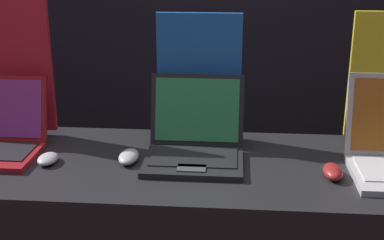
# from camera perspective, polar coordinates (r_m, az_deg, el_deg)

# --- Properties ---
(mouse_front) EXTENTS (0.06, 0.10, 0.03)m
(mouse_front) POSITION_cam_1_polar(r_m,az_deg,el_deg) (1.83, -15.13, -4.02)
(mouse_front) COLOR #B2B2B7
(mouse_front) RESTS_ON display_counter
(promo_stand_front) EXTENTS (0.34, 0.07, 0.54)m
(promo_stand_front) POSITION_cam_1_polar(r_m,az_deg,el_deg) (2.06, -19.21, 5.40)
(promo_stand_front) COLOR black
(promo_stand_front) RESTS_ON display_counter
(laptop_middle) EXTENTS (0.32, 0.33, 0.26)m
(laptop_middle) POSITION_cam_1_polar(r_m,az_deg,el_deg) (1.79, 0.32, -2.23)
(laptop_middle) COLOR black
(laptop_middle) RESTS_ON display_counter
(mouse_middle) EXTENTS (0.06, 0.12, 0.04)m
(mouse_middle) POSITION_cam_1_polar(r_m,az_deg,el_deg) (1.79, -6.77, -3.91)
(mouse_middle) COLOR #B2B2B7
(mouse_middle) RESTS_ON display_counter
(promo_stand_middle) EXTENTS (0.30, 0.07, 0.46)m
(promo_stand_middle) POSITION_cam_1_polar(r_m,az_deg,el_deg) (1.92, 0.76, 4.25)
(promo_stand_middle) COLOR black
(promo_stand_middle) RESTS_ON display_counter
(mouse_back) EXTENTS (0.06, 0.11, 0.04)m
(mouse_back) POSITION_cam_1_polar(r_m,az_deg,el_deg) (1.72, 14.79, -5.34)
(mouse_back) COLOR maroon
(mouse_back) RESTS_ON display_counter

